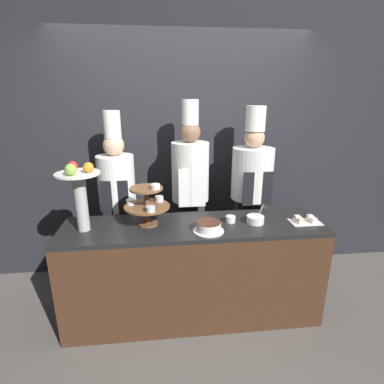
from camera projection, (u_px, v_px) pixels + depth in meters
ground_plane at (197, 337)px, 2.45m from camera, size 14.00×14.00×0.00m
wall_back at (184, 144)px, 3.14m from camera, size 10.00×0.06×2.80m
buffet_counter at (193, 271)px, 2.59m from camera, size 2.15×0.57×0.88m
tiered_stand at (147, 203)px, 2.40m from camera, size 0.37×0.37×0.36m
fruit_pedestal at (80, 189)px, 2.26m from camera, size 0.33×0.33×0.55m
cake_round at (209, 227)px, 2.32m from camera, size 0.24×0.24×0.08m
cup_white at (231, 219)px, 2.50m from camera, size 0.08×0.08×0.05m
cake_square_tray at (305, 220)px, 2.50m from camera, size 0.25×0.16×0.05m
serving_bowl_near at (255, 219)px, 2.48m from camera, size 0.14×0.14×0.16m
chef_left at (118, 198)px, 2.84m from camera, size 0.34×0.34×1.76m
chef_center_left at (190, 190)px, 2.89m from camera, size 0.35×0.35×1.86m
chef_center_right at (251, 191)px, 2.97m from camera, size 0.40×0.40×1.80m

